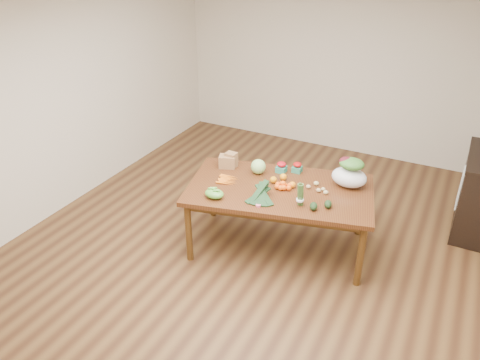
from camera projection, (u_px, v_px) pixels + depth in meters
The scene contains 24 objects.
floor at pixel (251, 246), 5.27m from camera, with size 6.00×6.00×0.00m, color brown.
room_walls at pixel (253, 135), 4.62m from camera, with size 5.02×6.02×2.70m.
dining_table at pixel (279, 218), 5.09m from camera, with size 1.92×1.07×0.75m, color #532E13.
dish_towel at pixel (460, 188), 5.32m from camera, with size 0.02×0.28×0.45m, color white.
paper_bag at pixel (227, 160), 5.29m from camera, with size 0.24×0.20×0.17m, color olive, non-canonical shape.
cabbage at pixel (258, 167), 5.16m from camera, with size 0.16×0.16×0.16m, color #B0DA7E.
strawberry_basket_a at pixel (281, 168), 5.21m from camera, with size 0.11×0.11×0.10m, color red, non-canonical shape.
strawberry_basket_b at pixel (297, 168), 5.21m from camera, with size 0.10×0.10×0.09m, color #AF0E0B, non-canonical shape.
orange_a at pixel (273, 180), 4.99m from camera, with size 0.07×0.07×0.07m, color orange.
orange_b at pixel (283, 177), 5.05m from camera, with size 0.07×0.07×0.07m, color #FDA90F.
orange_c at pixel (292, 185), 4.90m from camera, with size 0.07×0.07×0.07m, color orange.
mandarin_cluster at pixel (283, 185), 4.88m from camera, with size 0.18×0.18×0.09m, color #F15E0E, non-canonical shape.
carrots at pixel (228, 180), 5.04m from camera, with size 0.22×0.22×0.03m, color orange, non-canonical shape.
snap_pea_bag at pixel (214, 194), 4.72m from camera, with size 0.20×0.15×0.09m, color #569A34.
kale_bunch at pixel (260, 194), 4.63m from camera, with size 0.32×0.40×0.16m, color black, non-canonical shape.
asparagus_bundle at pixel (300, 194), 4.54m from camera, with size 0.08×0.08×0.25m, color #4D7B38, non-canonical shape.
potato_a at pixel (308, 187), 4.89m from camera, with size 0.05×0.04×0.04m, color tan.
potato_b at pixel (319, 190), 4.82m from camera, with size 0.05×0.05×0.04m, color tan.
potato_c at pixel (323, 189), 4.85m from camera, with size 0.04×0.04×0.04m, color tan.
potato_d at pixel (316, 183), 4.95m from camera, with size 0.06×0.05×0.05m, color tan.
potato_e at pixel (326, 192), 4.79m from camera, with size 0.05×0.05×0.04m, color #DABD7D.
avocado_a at pixel (314, 206), 4.52m from camera, with size 0.07×0.11×0.07m, color black.
avocado_b at pixel (328, 204), 4.56m from camera, with size 0.07×0.11×0.07m, color black.
salad_bag at pixel (350, 174), 4.88m from camera, with size 0.37×0.28×0.29m, color silver, non-canonical shape.
Camera 1 is at (1.82, -3.86, 3.18)m, focal length 35.00 mm.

